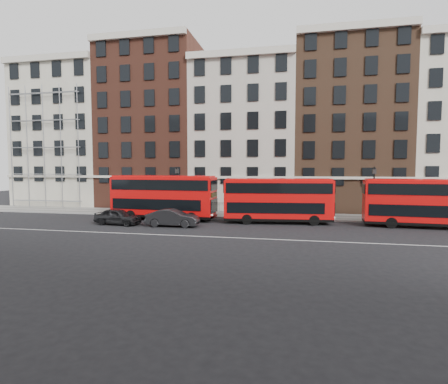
% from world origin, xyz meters
% --- Properties ---
extents(ground, '(120.00, 120.00, 0.00)m').
position_xyz_m(ground, '(0.00, 0.00, 0.00)').
color(ground, black).
rests_on(ground, ground).
extents(pavement, '(80.00, 5.00, 0.15)m').
position_xyz_m(pavement, '(0.00, 10.50, 0.07)').
color(pavement, slate).
rests_on(pavement, ground).
extents(kerb, '(80.00, 0.30, 0.16)m').
position_xyz_m(kerb, '(0.00, 8.00, 0.08)').
color(kerb, gray).
rests_on(kerb, ground).
extents(road_centre_line, '(70.00, 0.12, 0.01)m').
position_xyz_m(road_centre_line, '(0.00, -2.00, 0.01)').
color(road_centre_line, white).
rests_on(road_centre_line, ground).
extents(building_terrace, '(64.00, 11.95, 22.00)m').
position_xyz_m(building_terrace, '(-0.31, 17.88, 10.24)').
color(building_terrace, '#B8B39F').
rests_on(building_terrace, ground).
extents(bus_b, '(10.93, 3.13, 4.54)m').
position_xyz_m(bus_b, '(-6.77, 5.78, 2.44)').
color(bus_b, red).
rests_on(bus_b, ground).
extents(bus_c, '(10.44, 3.46, 4.31)m').
position_xyz_m(bus_c, '(4.86, 5.77, 2.31)').
color(bus_c, red).
rests_on(bus_c, ground).
extents(bus_d, '(10.48, 3.17, 4.34)m').
position_xyz_m(bus_d, '(17.85, 5.78, 2.33)').
color(bus_d, red).
rests_on(bus_d, ground).
extents(car_rear, '(4.62, 2.22, 1.52)m').
position_xyz_m(car_rear, '(-9.79, 1.94, 0.76)').
color(car_rear, black).
rests_on(car_rear, ground).
extents(car_front, '(4.85, 1.84, 1.58)m').
position_xyz_m(car_front, '(-4.38, 1.99, 0.79)').
color(car_front, black).
rests_on(car_front, ground).
extents(lamp_post_left, '(0.44, 0.44, 5.33)m').
position_xyz_m(lamp_post_left, '(-6.39, 9.01, 3.08)').
color(lamp_post_left, black).
rests_on(lamp_post_left, pavement).
extents(lamp_post_right, '(0.44, 0.44, 5.33)m').
position_xyz_m(lamp_post_right, '(14.12, 8.60, 3.08)').
color(lamp_post_right, black).
rests_on(lamp_post_right, pavement).
extents(iron_railings, '(6.60, 0.06, 1.00)m').
position_xyz_m(iron_railings, '(0.00, 12.70, 0.65)').
color(iron_railings, black).
rests_on(iron_railings, pavement).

